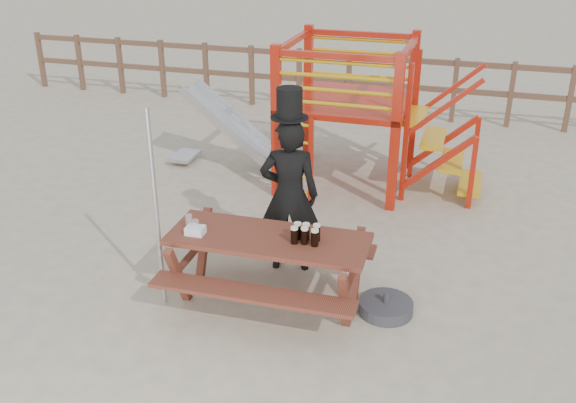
% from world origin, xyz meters
% --- Properties ---
extents(ground, '(60.00, 60.00, 0.00)m').
position_xyz_m(ground, '(0.00, 0.00, 0.00)').
color(ground, '#BEAE93').
rests_on(ground, ground).
extents(back_fence, '(15.09, 0.09, 1.20)m').
position_xyz_m(back_fence, '(0.00, 7.00, 0.74)').
color(back_fence, brown).
rests_on(back_fence, ground).
extents(playground_fort, '(4.71, 1.84, 2.10)m').
position_xyz_m(playground_fort, '(0.12, 3.58, 1.07)').
color(playground_fort, '#B21C0B').
rests_on(playground_fort, ground).
extents(picnic_table, '(2.00, 1.41, 0.76)m').
position_xyz_m(picnic_table, '(0.17, 0.19, 0.48)').
color(picnic_table, brown).
rests_on(picnic_table, ground).
extents(man_with_hat, '(0.71, 0.55, 2.05)m').
position_xyz_m(man_with_hat, '(0.15, 0.96, 0.92)').
color(man_with_hat, black).
rests_on(man_with_hat, ground).
extents(metal_pole, '(0.05, 0.05, 2.06)m').
position_xyz_m(metal_pole, '(-0.86, -0.11, 1.03)').
color(metal_pole, '#B2B2B7').
rests_on(metal_pole, ground).
extents(parasol_base, '(0.54, 0.54, 0.23)m').
position_xyz_m(parasol_base, '(1.34, 0.37, 0.06)').
color(parasol_base, '#36373B').
rests_on(parasol_base, ground).
extents(paper_bag, '(0.18, 0.14, 0.08)m').
position_xyz_m(paper_bag, '(-0.54, 0.04, 0.80)').
color(paper_bag, white).
rests_on(paper_bag, picnic_table).
extents(stout_pints, '(0.27, 0.19, 0.17)m').
position_xyz_m(stout_pints, '(0.54, 0.20, 0.85)').
color(stout_pints, black).
rests_on(stout_pints, picnic_table).
extents(empty_glasses, '(0.18, 0.16, 0.15)m').
position_xyz_m(empty_glasses, '(-0.59, 0.08, 0.83)').
color(empty_glasses, silver).
rests_on(empty_glasses, picnic_table).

